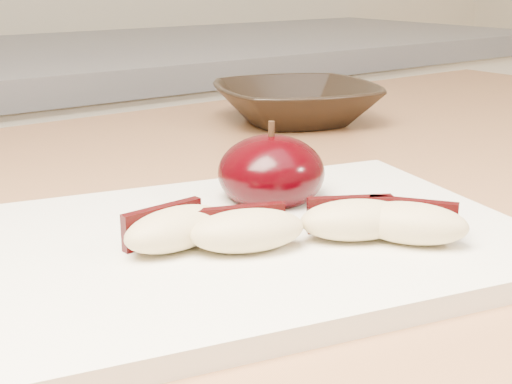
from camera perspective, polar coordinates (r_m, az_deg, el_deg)
cutting_board at (r=0.43m, az=0.00°, el=-4.01°), size 0.36×0.30×0.01m
apple_half at (r=0.48m, az=1.22°, el=1.57°), size 0.09×0.09×0.06m
apple_wedge_a at (r=0.40m, az=-6.52°, el=-2.89°), size 0.07×0.04×0.02m
apple_wedge_b at (r=0.40m, az=-0.78°, el=-3.04°), size 0.07×0.05×0.02m
apple_wedge_c at (r=0.42m, az=7.93°, el=-2.16°), size 0.07×0.06×0.02m
apple_wedge_d at (r=0.42m, az=12.26°, el=-2.38°), size 0.06×0.07×0.02m
bowl at (r=0.80m, az=3.23°, el=7.11°), size 0.23×0.23×0.04m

